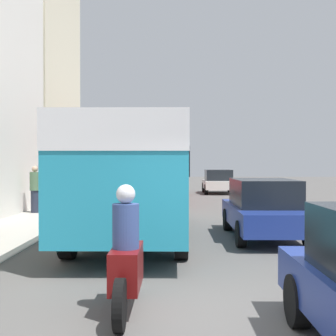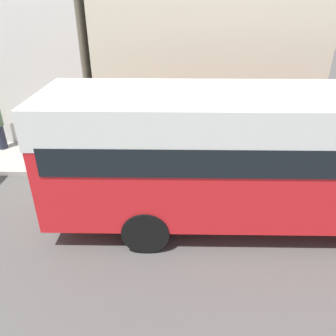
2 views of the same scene
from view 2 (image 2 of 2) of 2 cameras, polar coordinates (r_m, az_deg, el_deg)
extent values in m
cube|color=red|center=(7.83, 23.40, 2.49)|extent=(2.44, 11.47, 2.63)
cube|color=white|center=(7.51, 24.73, 8.82)|extent=(2.47, 11.53, 0.79)
cube|color=black|center=(7.70, 23.86, 4.69)|extent=(2.49, 11.01, 0.58)
cylinder|color=black|center=(8.86, -2.79, -1.69)|extent=(0.28, 1.00, 1.00)
cylinder|color=black|center=(7.00, -3.92, -10.87)|extent=(0.28, 1.00, 1.00)
cylinder|color=#232838|center=(12.61, -27.10, 4.83)|extent=(0.30, 0.30, 0.83)
camera|label=1|loc=(23.93, -75.03, 0.11)|focal=50.00mm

